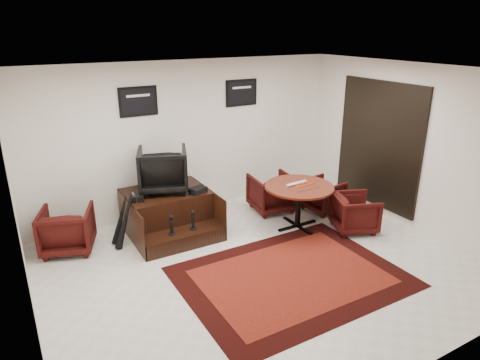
{
  "coord_description": "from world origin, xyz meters",
  "views": [
    {
      "loc": [
        -2.99,
        -4.61,
        3.35
      ],
      "look_at": [
        0.16,
        0.9,
        1.05
      ],
      "focal_mm": 32.0,
      "sensor_mm": 36.0,
      "label": 1
    }
  ],
  "objects_px": {
    "meeting_table": "(299,191)",
    "table_chair_corner": "(355,211)",
    "shine_chair": "(163,167)",
    "armchair_side": "(67,228)",
    "table_chair_window": "(323,193)",
    "shine_podium": "(169,213)",
    "table_chair_back": "(272,191)"
  },
  "relations": [
    {
      "from": "shine_chair",
      "to": "armchair_side",
      "type": "xyz_separation_m",
      "value": [
        -1.61,
        0.01,
        -0.73
      ]
    },
    {
      "from": "meeting_table",
      "to": "table_chair_corner",
      "type": "height_order",
      "value": "meeting_table"
    },
    {
      "from": "shine_chair",
      "to": "table_chair_corner",
      "type": "relative_size",
      "value": 1.16
    },
    {
      "from": "shine_chair",
      "to": "table_chair_back",
      "type": "relative_size",
      "value": 1.05
    },
    {
      "from": "shine_chair",
      "to": "table_chair_window",
      "type": "bearing_deg",
      "value": -173.97
    },
    {
      "from": "shine_chair",
      "to": "table_chair_window",
      "type": "distance_m",
      "value": 3.08
    },
    {
      "from": "shine_podium",
      "to": "armchair_side",
      "type": "bearing_deg",
      "value": 174.39
    },
    {
      "from": "armchair_side",
      "to": "meeting_table",
      "type": "xyz_separation_m",
      "value": [
        3.63,
        -1.12,
        0.29
      ]
    },
    {
      "from": "shine_chair",
      "to": "armchair_side",
      "type": "distance_m",
      "value": 1.77
    },
    {
      "from": "table_chair_corner",
      "to": "meeting_table",
      "type": "bearing_deg",
      "value": 74.33
    },
    {
      "from": "table_chair_back",
      "to": "table_chair_corner",
      "type": "relative_size",
      "value": 1.1
    },
    {
      "from": "shine_chair",
      "to": "meeting_table",
      "type": "relative_size",
      "value": 0.69
    },
    {
      "from": "armchair_side",
      "to": "table_chair_back",
      "type": "height_order",
      "value": "table_chair_back"
    },
    {
      "from": "shine_podium",
      "to": "table_chair_corner",
      "type": "bearing_deg",
      "value": -29.02
    },
    {
      "from": "shine_chair",
      "to": "armchair_side",
      "type": "bearing_deg",
      "value": 20.12
    },
    {
      "from": "shine_podium",
      "to": "table_chair_corner",
      "type": "xyz_separation_m",
      "value": [
        2.79,
        -1.55,
        0.02
      ]
    },
    {
      "from": "armchair_side",
      "to": "table_chair_back",
      "type": "relative_size",
      "value": 1.0
    },
    {
      "from": "shine_chair",
      "to": "shine_podium",
      "type": "bearing_deg",
      "value": 110.63
    },
    {
      "from": "shine_podium",
      "to": "table_chair_window",
      "type": "distance_m",
      "value": 2.95
    },
    {
      "from": "shine_podium",
      "to": "table_chair_back",
      "type": "bearing_deg",
      "value": -3.6
    },
    {
      "from": "table_chair_back",
      "to": "table_chair_corner",
      "type": "distance_m",
      "value": 1.62
    },
    {
      "from": "table_chair_window",
      "to": "table_chair_corner",
      "type": "relative_size",
      "value": 0.95
    },
    {
      "from": "shine_podium",
      "to": "shine_chair",
      "type": "xyz_separation_m",
      "value": [
        0.0,
        0.14,
        0.79
      ]
    },
    {
      "from": "armchair_side",
      "to": "shine_podium",
      "type": "bearing_deg",
      "value": -166.1
    },
    {
      "from": "meeting_table",
      "to": "table_chair_corner",
      "type": "distance_m",
      "value": 1.02
    },
    {
      "from": "shine_chair",
      "to": "meeting_table",
      "type": "bearing_deg",
      "value": 171.83
    },
    {
      "from": "shine_chair",
      "to": "table_chair_window",
      "type": "height_order",
      "value": "shine_chair"
    },
    {
      "from": "shine_chair",
      "to": "table_chair_back",
      "type": "xyz_separation_m",
      "value": [
        2.03,
        -0.27,
        -0.73
      ]
    },
    {
      "from": "table_chair_corner",
      "to": "table_chair_back",
      "type": "bearing_deg",
      "value": 49.62
    },
    {
      "from": "shine_podium",
      "to": "table_chair_back",
      "type": "height_order",
      "value": "table_chair_back"
    },
    {
      "from": "shine_podium",
      "to": "meeting_table",
      "type": "height_order",
      "value": "meeting_table"
    },
    {
      "from": "meeting_table",
      "to": "table_chair_back",
      "type": "height_order",
      "value": "table_chair_back"
    }
  ]
}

